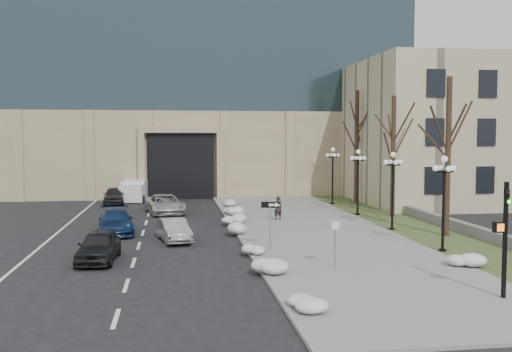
% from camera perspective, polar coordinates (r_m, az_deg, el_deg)
% --- Properties ---
extents(ground, '(160.00, 160.00, 0.00)m').
position_cam_1_polar(ground, '(21.22, 4.85, -11.60)').
color(ground, black).
rests_on(ground, ground).
extents(sidewalk, '(9.00, 40.00, 0.12)m').
position_cam_1_polar(sidewalk, '(35.32, 5.24, -5.20)').
color(sidewalk, gray).
rests_on(sidewalk, ground).
extents(curb, '(0.30, 40.00, 0.14)m').
position_cam_1_polar(curb, '(34.56, -2.06, -5.38)').
color(curb, gray).
rests_on(curb, ground).
extents(grass_strip, '(4.00, 40.00, 0.10)m').
position_cam_1_polar(grass_strip, '(37.37, 15.02, -4.83)').
color(grass_strip, '#3A4B25').
rests_on(grass_strip, ground).
extents(stone_wall, '(0.50, 30.00, 0.70)m').
position_cam_1_polar(stone_wall, '(39.94, 16.53, -3.86)').
color(stone_wall, slate).
rests_on(stone_wall, ground).
extents(office_tower, '(40.00, 24.70, 36.00)m').
position_cam_1_polar(office_tower, '(64.82, -5.95, 15.36)').
color(office_tower, tan).
rests_on(office_tower, ground).
extents(classical_building, '(22.00, 18.12, 12.00)m').
position_cam_1_polar(classical_building, '(54.80, 20.92, 4.05)').
color(classical_building, '#BCAD8D').
rests_on(classical_building, ground).
extents(car_a, '(1.87, 4.18, 1.40)m').
position_cam_1_polar(car_a, '(27.09, -15.46, -6.78)').
color(car_a, black).
rests_on(car_a, ground).
extents(car_b, '(2.06, 3.98, 1.25)m').
position_cam_1_polar(car_b, '(31.34, -8.22, -5.36)').
color(car_b, '#97989E').
rests_on(car_b, ground).
extents(car_c, '(2.60, 5.04, 1.40)m').
position_cam_1_polar(car_c, '(34.50, -13.84, -4.45)').
color(car_c, navy).
rests_on(car_c, ground).
extents(car_d, '(3.29, 5.51, 1.44)m').
position_cam_1_polar(car_d, '(42.41, -9.09, -2.80)').
color(car_d, silver).
rests_on(car_d, ground).
extents(car_e, '(1.87, 4.24, 1.42)m').
position_cam_1_polar(car_e, '(49.62, -13.98, -1.89)').
color(car_e, '#292A2E').
rests_on(car_e, ground).
extents(pedestrian, '(0.66, 0.50, 1.61)m').
position_cam_1_polar(pedestrian, '(38.00, 2.19, -3.22)').
color(pedestrian, black).
rests_on(pedestrian, sidewalk).
extents(box_truck, '(2.56, 5.94, 1.83)m').
position_cam_1_polar(box_truck, '(51.87, -11.91, -1.41)').
color(box_truck, silver).
rests_on(box_truck, ground).
extents(one_way_sign, '(0.92, 0.42, 2.50)m').
position_cam_1_polar(one_way_sign, '(27.90, 1.74, -3.49)').
color(one_way_sign, slate).
rests_on(one_way_sign, ground).
extents(keep_sign, '(0.47, 0.11, 2.18)m').
position_cam_1_polar(keep_sign, '(24.36, 7.92, -5.71)').
color(keep_sign, slate).
rests_on(keep_sign, ground).
extents(traffic_signal, '(0.70, 0.94, 4.15)m').
position_cam_1_polar(traffic_signal, '(21.49, 23.55, -6.09)').
color(traffic_signal, black).
rests_on(traffic_signal, ground).
extents(snow_clump_a, '(1.10, 1.60, 0.36)m').
position_cam_1_polar(snow_clump_a, '(18.80, 4.55, -12.70)').
color(snow_clump_a, silver).
rests_on(snow_clump_a, sidewalk).
extents(snow_clump_b, '(1.10, 1.60, 0.36)m').
position_cam_1_polar(snow_clump_b, '(23.48, 1.39, -9.30)').
color(snow_clump_b, silver).
rests_on(snow_clump_b, sidewalk).
extents(snow_clump_c, '(1.10, 1.60, 0.36)m').
position_cam_1_polar(snow_clump_c, '(27.41, -0.13, -7.36)').
color(snow_clump_c, silver).
rests_on(snow_clump_c, sidewalk).
extents(snow_clump_d, '(1.10, 1.60, 0.36)m').
position_cam_1_polar(snow_clump_d, '(32.33, -1.43, -5.62)').
color(snow_clump_d, silver).
rests_on(snow_clump_d, sidewalk).
extents(snow_clump_e, '(1.10, 1.60, 0.36)m').
position_cam_1_polar(snow_clump_e, '(36.79, -2.18, -4.44)').
color(snow_clump_e, silver).
rests_on(snow_clump_e, sidewalk).
extents(snow_clump_f, '(1.10, 1.60, 0.36)m').
position_cam_1_polar(snow_clump_f, '(40.87, -2.29, -3.60)').
color(snow_clump_f, silver).
rests_on(snow_clump_f, sidewalk).
extents(snow_clump_g, '(1.10, 1.60, 0.36)m').
position_cam_1_polar(snow_clump_g, '(45.80, -2.86, -2.78)').
color(snow_clump_g, silver).
rests_on(snow_clump_g, sidewalk).
extents(snow_clump_h, '(1.10, 1.60, 0.36)m').
position_cam_1_polar(snow_clump_h, '(26.37, 20.22, -8.06)').
color(snow_clump_h, silver).
rests_on(snow_clump_h, sidewalk).
extents(lamppost_a, '(1.18, 1.18, 4.76)m').
position_cam_1_polar(lamppost_a, '(29.08, 18.27, -1.38)').
color(lamppost_a, black).
rests_on(lamppost_a, ground).
extents(lamppost_b, '(1.18, 1.18, 4.76)m').
position_cam_1_polar(lamppost_b, '(35.00, 13.52, -0.41)').
color(lamppost_b, black).
rests_on(lamppost_b, ground).
extents(lamppost_c, '(1.18, 1.18, 4.76)m').
position_cam_1_polar(lamppost_c, '(41.09, 10.16, 0.27)').
color(lamppost_c, black).
rests_on(lamppost_c, ground).
extents(lamppost_d, '(1.18, 1.18, 4.76)m').
position_cam_1_polar(lamppost_d, '(47.29, 7.68, 0.78)').
color(lamppost_d, black).
rests_on(lamppost_d, ground).
extents(tree_near, '(3.20, 3.20, 9.00)m').
position_cam_1_polar(tree_near, '(33.53, 18.69, 4.01)').
color(tree_near, black).
rests_on(tree_near, ground).
extents(tree_mid, '(3.20, 3.20, 8.50)m').
position_cam_1_polar(tree_mid, '(40.82, 13.58, 3.61)').
color(tree_mid, black).
rests_on(tree_mid, ground).
extents(tree_far, '(3.20, 3.20, 9.50)m').
position_cam_1_polar(tree_far, '(48.34, 10.06, 4.47)').
color(tree_far, black).
rests_on(tree_far, ground).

